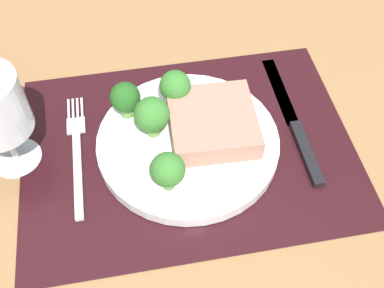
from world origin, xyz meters
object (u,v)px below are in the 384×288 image
at_px(plate, 188,143).
at_px(steak, 213,122).
at_px(knife, 296,126).
at_px(fork, 77,152).

bearing_deg(plate, steak, 14.80).
xyz_separation_m(plate, steak, (0.03, 0.01, 0.02)).
height_order(plate, knife, plate).
bearing_deg(fork, knife, 0.50).
bearing_deg(knife, steak, 178.88).
height_order(steak, fork, steak).
distance_m(steak, knife, 0.12).
xyz_separation_m(plate, knife, (0.15, 0.01, -0.00)).
distance_m(fork, knife, 0.29).
bearing_deg(plate, knife, 2.08).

